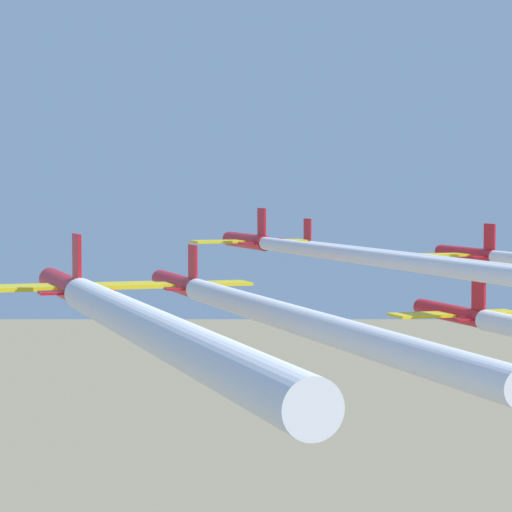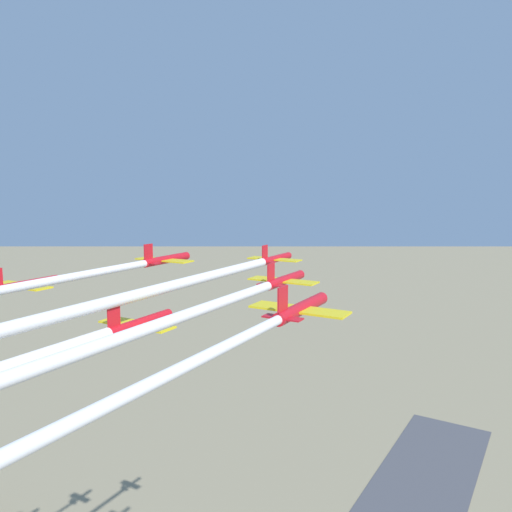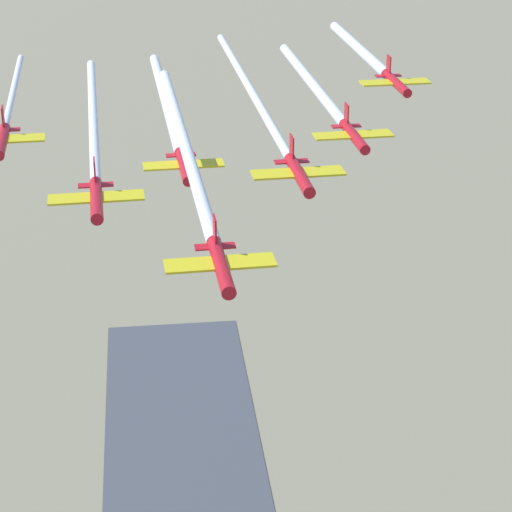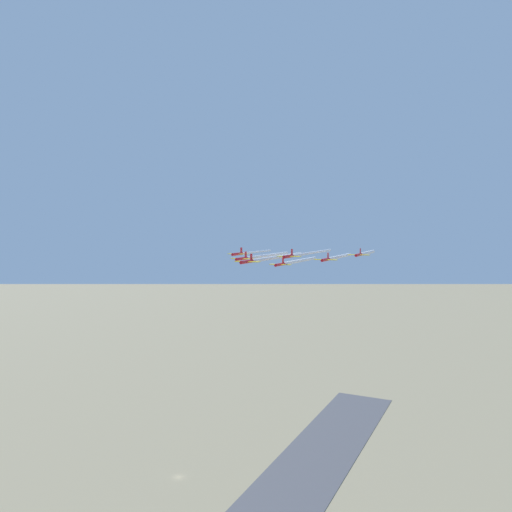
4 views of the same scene
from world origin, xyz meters
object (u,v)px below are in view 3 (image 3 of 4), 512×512
object	(u,v)px
jet_0	(220,264)
jet_5	(2,140)
jet_3	(354,135)
jet_1	(299,173)
jet_6	(396,82)
jet_4	(184,165)
jet_2	(96,198)

from	to	relation	value
jet_0	jet_5	world-z (taller)	jet_5
jet_5	jet_3	bearing A→B (deg)	-180.00
jet_0	jet_3	world-z (taller)	jet_0
jet_0	jet_5	xyz separation A→B (m)	(-33.87, 14.66, 0.72)
jet_1	jet_6	distance (m)	36.91
jet_1	jet_4	size ratio (longest dim) A/B	1.00
jet_4	jet_5	size ratio (longest dim) A/B	1.00
jet_2	jet_6	world-z (taller)	jet_6
jet_3	jet_5	bearing A→B (deg)	0.00
jet_4	jet_5	bearing A→B (deg)	0.00
jet_0	jet_6	world-z (taller)	jet_6
jet_3	jet_4	world-z (taller)	jet_3
jet_3	jet_4	distance (m)	18.87
jet_2	jet_6	distance (m)	49.12
jet_5	jet_1	bearing A→B (deg)	150.46
jet_4	jet_5	world-z (taller)	jet_5
jet_2	jet_3	bearing A→B (deg)	-150.46
jet_0	jet_2	bearing A→B (deg)	-59.53
jet_2	jet_6	size ratio (longest dim) A/B	1.00
jet_3	jet_6	distance (m)	18.50
jet_0	jet_1	world-z (taller)	jet_1
jet_1	jet_2	distance (m)	18.76
jet_2	jet_5	size ratio (longest dim) A/B	1.00
jet_1	jet_3	size ratio (longest dim) A/B	1.00
jet_1	jet_2	world-z (taller)	jet_1
jet_1	jet_5	bearing A→B (deg)	-29.54
jet_1	jet_5	distance (m)	32.27
jet_5	jet_6	bearing A→B (deg)	-161.22
jet_4	jet_5	distance (m)	19.10
jet_3	jet_6	world-z (taller)	jet_6
jet_0	jet_4	bearing A→B (deg)	-90.00
jet_0	jet_4	world-z (taller)	jet_0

